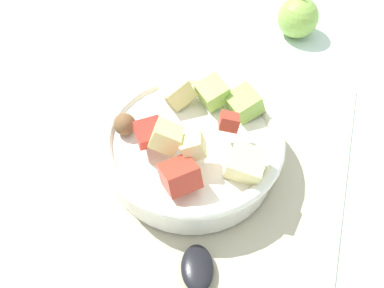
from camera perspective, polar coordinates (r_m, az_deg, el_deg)
name	(u,v)px	position (r m, az deg, el deg)	size (l,w,h in m)	color
ground_plane	(195,174)	(0.60, 0.36, -3.77)	(2.40, 2.40, 0.00)	silver
placemat	(195,173)	(0.60, 0.36, -3.61)	(0.43, 0.38, 0.01)	#BCB299
salad_bowl	(192,146)	(0.57, 0.05, -0.27)	(0.23, 0.23, 0.11)	white
whole_apple	(298,17)	(0.80, 12.97, 15.01)	(0.07, 0.07, 0.08)	#8CB74C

